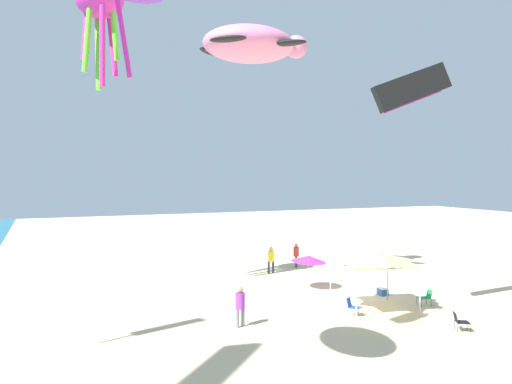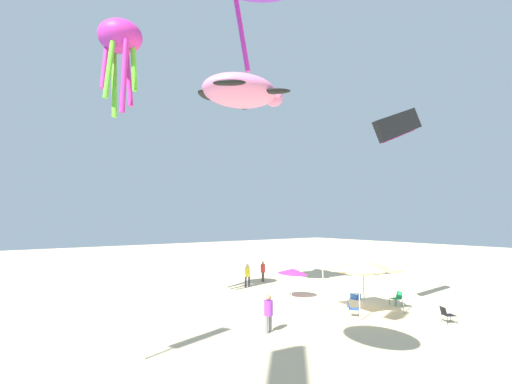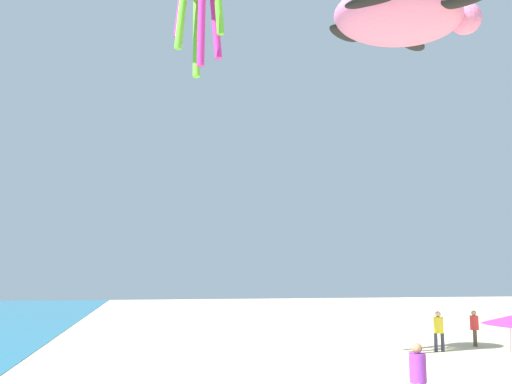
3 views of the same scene
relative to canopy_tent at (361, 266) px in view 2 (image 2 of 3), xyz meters
The scene contains 13 objects.
ground 3.49m from the canopy_tent, 20.33° to the right, with size 120.00×120.00×0.10m, color beige.
canopy_tent is the anchor object (origin of this frame).
beach_umbrella 5.13m from the canopy_tent, ahead, with size 2.03×2.03×2.06m.
folding_chair_left_of_tent 2.60m from the canopy_tent, 106.89° to the left, with size 0.81×0.79×0.82m.
folding_chair_near_cooler 3.63m from the canopy_tent, 97.09° to the right, with size 0.67×0.75×0.82m.
folding_chair_facing_ocean 4.90m from the canopy_tent, 162.76° to the right, with size 0.76×0.80×0.82m.
cooler_box 4.00m from the canopy_tent, 45.05° to the right, with size 0.66×0.48×0.40m.
person_kite_handler 11.86m from the canopy_tent, ahead, with size 0.42×0.40×1.69m.
person_watching_sky 7.15m from the canopy_tent, 90.33° to the left, with size 0.41×0.45×1.74m.
person_near_umbrella 10.39m from the canopy_tent, ahead, with size 0.42×0.47×1.77m.
kite_turtle_pink 14.24m from the canopy_tent, 24.37° to the left, with size 6.06×6.74×2.15m.
kite_octopus_magenta 18.84m from the canopy_tent, 59.48° to the left, with size 2.43×2.43×5.40m.
kite_parafoil_black 8.24m from the canopy_tent, behind, with size 0.49×4.13×2.48m.
Camera 2 is at (-16.43, 19.25, 5.30)m, focal length 26.86 mm.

